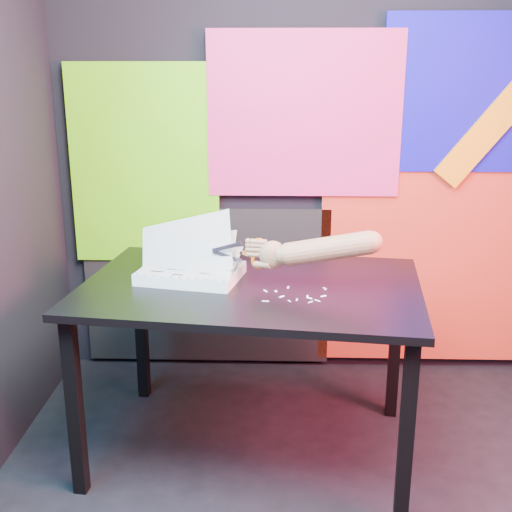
{
  "coord_description": "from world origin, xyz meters",
  "views": [
    {
      "loc": [
        -0.39,
        -1.75,
        1.58
      ],
      "look_at": [
        -0.46,
        0.63,
        0.87
      ],
      "focal_mm": 45.0,
      "sensor_mm": 36.0,
      "label": 1
    }
  ],
  "objects": [
    {
      "name": "hand_forearm",
      "position": [
        -0.22,
        0.59,
        0.91
      ],
      "size": [
        0.5,
        0.16,
        0.17
      ],
      "rotation": [
        0.0,
        0.0,
        -0.21
      ],
      "color": "#AC7B55",
      "rests_on": "work_table"
    },
    {
      "name": "paper_clippings",
      "position": [
        -0.3,
        0.52,
        0.75
      ],
      "size": [
        0.25,
        0.18,
        0.0
      ],
      "color": "white",
      "rests_on": "work_table"
    },
    {
      "name": "printout_stack",
      "position": [
        -0.73,
        0.71,
        0.78
      ],
      "size": [
        0.44,
        0.36,
        0.29
      ],
      "rotation": [
        0.0,
        0.0,
        -0.21
      ],
      "color": "white",
      "rests_on": "work_table"
    },
    {
      "name": "scissors",
      "position": [
        -0.46,
        0.64,
        0.88
      ],
      "size": [
        0.22,
        0.05,
        0.13
      ],
      "rotation": [
        0.0,
        0.0,
        -0.21
      ],
      "color": "#B7B8D0",
      "rests_on": "printout_stack"
    },
    {
      "name": "room",
      "position": [
        0.0,
        0.0,
        1.35
      ],
      "size": [
        3.01,
        3.01,
        2.71
      ],
      "color": "black",
      "rests_on": "ground"
    },
    {
      "name": "work_table",
      "position": [
        -0.48,
        0.65,
        0.67
      ],
      "size": [
        1.42,
        1.04,
        0.75
      ],
      "rotation": [
        0.0,
        0.0,
        -0.12
      ],
      "color": "black",
      "rests_on": "ground"
    },
    {
      "name": "backdrop",
      "position": [
        0.06,
        1.46,
        0.96
      ],
      "size": [
        2.88,
        0.05,
        2.08
      ],
      "color": "red",
      "rests_on": "ground"
    }
  ]
}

